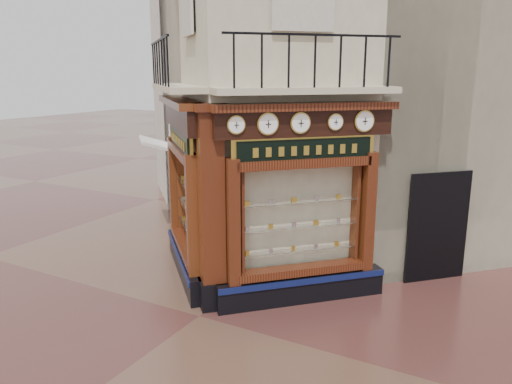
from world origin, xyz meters
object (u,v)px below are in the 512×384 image
Objects in this scene: signboard_left at (180,140)px; clock_c at (300,123)px; corner_pilaster at (212,212)px; clock_b at (268,124)px; clock_e at (364,121)px; signboard_right at (305,150)px; awning at (162,231)px; clock_d at (335,122)px; clock_a at (236,125)px.

clock_c is at bearing -138.62° from signboard_left.
corner_pilaster is 9.82× the size of clock_b.
clock_e is 0.20× the size of signboard_right.
corner_pilaster reaches higher than awning.
corner_pilaster reaches higher than clock_d.
clock_b reaches higher than signboard_right.
clock_c is 0.70m from clock_d.
clock_e is 3.92m from signboard_left.
clock_d is (0.49, 0.49, 0.00)m from clock_c.
clock_e is at bearing 0.00° from clock_b.
clock_b is 0.94m from signboard_right.
awning is at bearing 121.65° from clock_e.
signboard_left is (-1.46, 1.01, 1.15)m from corner_pilaster.
clock_a is 2.51m from clock_e.
signboard_left is 2.92m from signboard_right.
signboard_left is at bearing 145.89° from clock_e.
awning is at bearing 112.61° from signboard_right.
clock_b reaches higher than signboard_left.
signboard_left reaches higher than awning.
clock_c reaches higher than clock_a.
clock_b is 1.28× the size of clock_d.
clock_c is at bearing -14.93° from corner_pilaster.
clock_c is at bearing 0.00° from clock_b.
awning is at bearing 110.86° from clock_c.
clock_a is 1.21m from clock_c.
corner_pilaster reaches higher than clock_e.
clock_c is 0.18× the size of signboard_left.
corner_pilaster is 2.12m from signboard_right.
clock_d is at bearing -11.39° from signboard_right.
awning is 0.77× the size of signboard_right.
signboard_right is at bearing 168.61° from clock_d.
signboard_left is at bearing 100.25° from corner_pilaster.
clock_a is at bearing 180.00° from clock_c.
clock_a is 0.16× the size of signboard_left.
signboard_left is (-3.39, -0.31, -0.52)m from clock_d.
clock_a is at bearing -180.00° from clock_d.
clock_e is at bearing -124.11° from signboard_left.
clock_e reaches higher than clock_d.
awning is (-6.30, 1.50, -3.62)m from clock_e.
corner_pilaster is at bearing -169.75° from signboard_left.
clock_d reaches higher than signboard_right.
clock_c reaches higher than clock_d.
signboard_left is at bearing 140.23° from clock_d.
corner_pilaster reaches higher than clock_c.
clock_d is (0.93, 0.93, 0.00)m from clock_b.
clock_e is (2.35, 1.75, 1.67)m from corner_pilaster.
corner_pilaster is 2.36m from clock_c.
clock_c reaches higher than signboard_left.
signboard_left is (-3.81, -0.73, -0.52)m from clock_e.
signboard_right reaches higher than awning.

